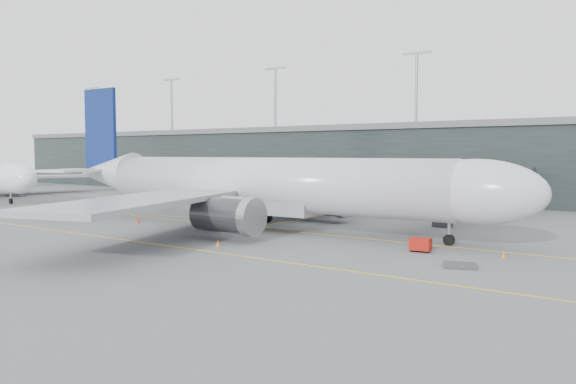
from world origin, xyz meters
The scene contains 17 objects.
ground centered at (0.00, 0.00, 0.00)m, with size 320.00×320.00×0.00m, color #58585D.
taxiline_a centered at (0.00, -4.00, 0.01)m, with size 160.00×0.25×0.02m, color gold.
taxiline_b centered at (0.00, -20.00, 0.01)m, with size 160.00×0.25×0.02m, color gold.
taxiline_lead_main centered at (5.00, 20.00, 0.01)m, with size 0.25×60.00×0.02m, color gold.
taxiline_lead_adj centered at (-75.00, 20.00, 0.01)m, with size 0.25×60.00×0.02m, color gold.
terminal centered at (0.00, 58.00, 7.62)m, with size 240.00×36.00×29.00m.
main_aircraft centered at (6.28, -3.81, 5.41)m, with size 68.61×64.62×19.28m.
jet_bridge centered at (25.15, 24.98, 5.27)m, with size 7.59×46.25×7.04m.
gse_cart centered at (28.98, -8.45, 0.74)m, with size 2.07×1.45×1.33m.
baggage_dolly centered at (34.39, -13.34, 0.16)m, with size 2.63×2.11×0.26m, color #3C3C42.
uld_a centered at (-3.79, 9.59, 1.04)m, with size 2.69×2.46×1.99m.
uld_b centered at (-1.26, 11.38, 1.00)m, with size 2.60×2.39×1.91m.
uld_c centered at (-0.38, 11.05, 0.96)m, with size 2.33×2.03×1.82m.
cone_nose centered at (36.31, -7.17, 0.33)m, with size 0.41×0.41×0.65m, color orange.
cone_wing_stbd centered at (11.12, -17.32, 0.34)m, with size 0.42×0.42×0.68m, color orange.
cone_wing_port centered at (8.85, 11.08, 0.37)m, with size 0.46×0.46×0.74m, color red.
cone_tail centered at (-10.62, -9.29, 0.39)m, with size 0.49×0.49×0.78m, color red.
Camera 1 is at (49.19, -58.96, 9.43)m, focal length 35.00 mm.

